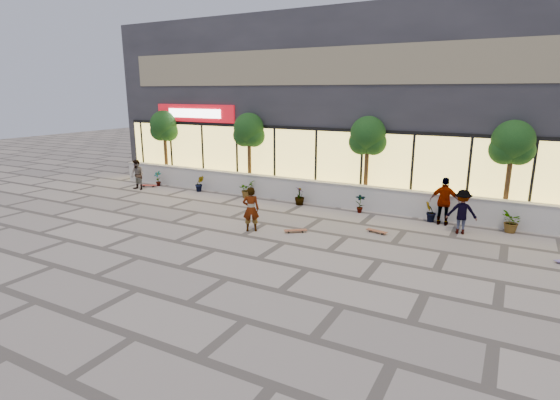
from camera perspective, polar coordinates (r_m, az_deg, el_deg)
The scene contains 21 objects.
ground at distance 14.19m, azimuth -8.57°, elevation -6.45°, with size 80.00×80.00×0.00m, color gray.
planter_wall at distance 19.83m, azimuth 3.53°, elevation 1.17°, with size 22.00×0.42×1.04m.
retail_building at distance 24.44m, azimuth 9.21°, elevation 12.25°, with size 24.00×9.17×8.50m.
shrub_a at distance 24.19m, azimuth -15.66°, elevation 2.72°, with size 0.43×0.29×0.81m, color #123914.
shrub_b at distance 22.36m, azimuth -10.46°, elevation 2.12°, with size 0.45×0.36×0.81m, color #123914.
shrub_c at distance 20.75m, azimuth -4.40°, elevation 1.40°, with size 0.73×0.63×0.81m, color #123914.
shrub_d at distance 19.42m, azimuth 2.58°, elevation 0.55°, with size 0.45×0.45×0.81m, color #123914.
shrub_e at distance 18.41m, azimuth 10.44°, elevation -0.42°, with size 0.43×0.29×0.81m, color #123914.
shrub_f at distance 17.80m, azimuth 19.03°, elevation -1.47°, with size 0.45×0.36×0.81m, color #123914.
shrub_g at distance 17.61m, azimuth 28.03°, elevation -2.54°, with size 0.73×0.63×0.81m, color #123914.
tree_west at distance 25.09m, azimuth -14.90°, elevation 9.12°, with size 1.60×1.50×3.92m.
tree_midwest at distance 21.72m, azimuth -4.08°, elevation 8.86°, with size 1.60×1.50×3.92m.
tree_mideast at distance 19.20m, azimuth 11.39°, elevation 7.95°, with size 1.60×1.50×3.92m.
tree_east at distance 18.37m, azimuth 28.08°, elevation 6.33°, with size 1.60×1.50×3.92m.
skater_center at distance 15.68m, azimuth -3.82°, elevation -1.20°, with size 0.59×0.39×1.63m, color silver.
skater_left at distance 23.48m, azimuth -18.13°, elevation 3.13°, with size 0.75×0.58×1.54m, color tan.
skater_right_near at distance 17.46m, azimuth 20.69°, elevation -0.17°, with size 1.07×0.45×1.83m, color white.
skater_right_far at distance 16.67m, azimuth 22.67°, elevation -1.43°, with size 1.03×0.59×1.59m, color maroon.
skateboard_center at distance 15.67m, azimuth 2.03°, elevation -3.98°, with size 0.79×0.65×0.10m.
skateboard_left at distance 24.14m, azimuth -16.81°, elevation 1.85°, with size 0.89×0.54×0.10m.
skateboard_right_near at distance 15.98m, azimuth 12.54°, elevation -3.98°, with size 0.80×0.37×0.09m.
Camera 1 is at (8.09, -10.57, 4.92)m, focal length 28.00 mm.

